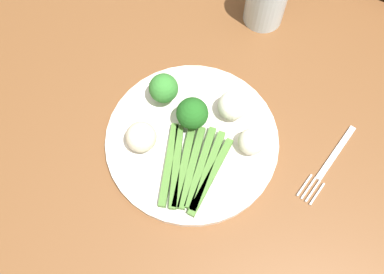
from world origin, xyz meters
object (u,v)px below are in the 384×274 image
(broccoli_left, at_px, (164,89))
(cauliflower_back, at_px, (141,137))
(dining_table, at_px, (210,193))
(broccoli_near_center, at_px, (192,114))
(plate, at_px, (192,140))
(chair, at_px, (333,26))
(cauliflower_front, at_px, (233,105))
(asparagus_bundle, at_px, (191,169))
(fork, at_px, (328,164))
(cauliflower_near_fork, at_px, (251,142))

(broccoli_left, xyz_separation_m, cauliflower_back, (-0.01, 0.09, -0.01))
(dining_table, height_order, broccoli_left, broccoli_left)
(broccoli_near_center, bearing_deg, plate, 117.47)
(chair, bearing_deg, plate, 88.28)
(dining_table, bearing_deg, broccoli_left, -31.16)
(chair, relative_size, cauliflower_front, 17.23)
(plate, bearing_deg, chair, -101.94)
(asparagus_bundle, height_order, broccoli_near_center, broccoli_near_center)
(dining_table, height_order, plate, plate)
(asparagus_bundle, bearing_deg, cauliflower_back, 74.09)
(broccoli_left, xyz_separation_m, cauliflower_front, (-0.11, -0.03, -0.01))
(asparagus_bundle, height_order, broccoli_left, broccoli_left)
(chair, xyz_separation_m, broccoli_near_center, (0.14, 0.57, 0.31))
(chair, xyz_separation_m, cauliflower_back, (0.19, 0.64, 0.30))
(plate, bearing_deg, fork, -161.62)
(cauliflower_front, bearing_deg, fork, 179.26)
(dining_table, relative_size, broccoli_left, 24.00)
(broccoli_left, relative_size, cauliflower_back, 1.20)
(plate, bearing_deg, cauliflower_front, -115.77)
(broccoli_left, height_order, cauliflower_near_fork, broccoli_left)
(plate, xyz_separation_m, cauliflower_front, (-0.04, -0.08, 0.03))
(plate, height_order, asparagus_bundle, asparagus_bundle)
(plate, xyz_separation_m, cauliflower_near_fork, (-0.09, -0.03, 0.03))
(cauliflower_front, xyz_separation_m, fork, (-0.18, 0.00, -0.04))
(plate, height_order, fork, plate)
(cauliflower_near_fork, bearing_deg, cauliflower_front, -37.87)
(chair, distance_m, fork, 0.59)
(broccoli_left, relative_size, fork, 0.37)
(cauliflower_back, bearing_deg, cauliflower_near_fork, -153.54)
(plate, relative_size, cauliflower_front, 5.80)
(chair, height_order, cauliflower_front, chair)
(chair, distance_m, broccoli_near_center, 0.67)
(asparagus_bundle, bearing_deg, broccoli_near_center, 13.19)
(chair, height_order, cauliflower_back, chair)
(cauliflower_near_fork, relative_size, cauliflower_front, 0.88)
(chair, bearing_deg, cauliflower_back, 83.44)
(fork, bearing_deg, cauliflower_front, -81.32)
(broccoli_left, bearing_deg, cauliflower_back, 96.36)
(dining_table, relative_size, fork, 8.90)
(dining_table, xyz_separation_m, broccoli_left, (0.14, -0.08, 0.14))
(chair, distance_m, cauliflower_front, 0.61)
(cauliflower_near_fork, height_order, cauliflower_back, cauliflower_back)
(chair, bearing_deg, cauliflower_near_fork, 96.77)
(cauliflower_back, height_order, fork, cauliflower_back)
(plate, relative_size, cauliflower_back, 5.72)
(dining_table, height_order, fork, fork)
(cauliflower_back, bearing_deg, asparagus_bundle, 178.47)
(dining_table, bearing_deg, asparagus_bundle, 16.68)
(plate, bearing_deg, cauliflower_near_fork, -160.72)
(fork, bearing_deg, cauliflower_near_fork, -62.85)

